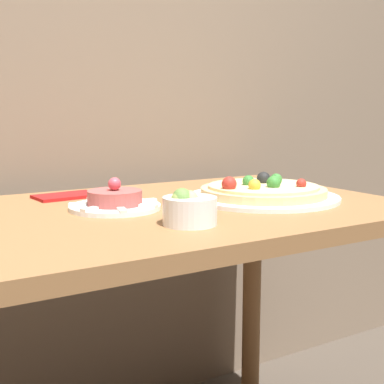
# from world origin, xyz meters

# --- Properties ---
(dining_table) EXTENTS (1.19, 0.72, 0.75)m
(dining_table) POSITION_xyz_m (0.00, 0.36, 0.64)
(dining_table) COLOR olive
(dining_table) RESTS_ON ground_plane
(pizza_plate) EXTENTS (0.37, 0.37, 0.06)m
(pizza_plate) POSITION_xyz_m (0.30, 0.32, 0.77)
(pizza_plate) COLOR white
(pizza_plate) RESTS_ON dining_table
(tartare_plate) EXTENTS (0.20, 0.20, 0.07)m
(tartare_plate) POSITION_xyz_m (-0.06, 0.39, 0.77)
(tartare_plate) COLOR white
(tartare_plate) RESTS_ON dining_table
(small_bowl) EXTENTS (0.10, 0.10, 0.07)m
(small_bowl) POSITION_xyz_m (-0.00, 0.17, 0.78)
(small_bowl) COLOR white
(small_bowl) RESTS_ON dining_table
(napkin) EXTENTS (0.16, 0.10, 0.01)m
(napkin) POSITION_xyz_m (-0.10, 0.60, 0.75)
(napkin) COLOR red
(napkin) RESTS_ON dining_table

